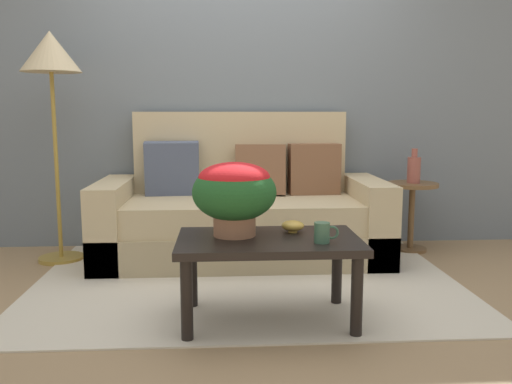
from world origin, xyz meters
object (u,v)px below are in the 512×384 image
object	(u,v)px
snack_bowl	(293,226)
table_vase	(414,169)
coffee_mug	(323,233)
potted_plant	(234,191)
couch	(242,214)
coffee_table	(269,250)
floor_lamp	(51,67)
side_table	(412,204)

from	to	relation	value
snack_bowl	table_vase	world-z (taller)	table_vase
coffee_mug	table_vase	size ratio (longest dim) A/B	0.46
potted_plant	couch	bearing A→B (deg)	85.97
coffee_table	snack_bowl	size ratio (longest dim) A/B	7.68
floor_lamp	potted_plant	world-z (taller)	floor_lamp
coffee_table	coffee_mug	size ratio (longest dim) A/B	7.57
side_table	floor_lamp	size ratio (longest dim) A/B	0.33
coffee_table	side_table	bearing A→B (deg)	47.95
floor_lamp	coffee_mug	xyz separation A→B (m)	(1.69, -1.39, -0.91)
couch	floor_lamp	distance (m)	1.72
coffee_table	coffee_mug	bearing A→B (deg)	-25.19
side_table	snack_bowl	world-z (taller)	side_table
coffee_mug	side_table	bearing A→B (deg)	56.63
side_table	potted_plant	xyz separation A→B (m)	(-1.42, -1.32, 0.31)
coffee_table	table_vase	bearing A→B (deg)	47.69
potted_plant	coffee_mug	bearing A→B (deg)	-23.32
side_table	table_vase	xyz separation A→B (m)	(0.00, -0.01, 0.28)
coffee_table	table_vase	world-z (taller)	table_vase
coffee_table	snack_bowl	xyz separation A→B (m)	(0.14, 0.12, 0.10)
couch	potted_plant	distance (m)	1.27
coffee_mug	snack_bowl	bearing A→B (deg)	115.98
couch	snack_bowl	bearing A→B (deg)	-78.87
table_vase	side_table	bearing A→B (deg)	91.07
snack_bowl	table_vase	size ratio (longest dim) A/B	0.46
floor_lamp	coffee_mug	distance (m)	2.37
floor_lamp	coffee_mug	bearing A→B (deg)	-39.35
side_table	coffee_mug	xyz separation A→B (m)	(-0.99, -1.50, 0.12)
couch	potted_plant	bearing A→B (deg)	-94.03
floor_lamp	snack_bowl	size ratio (longest dim) A/B	13.55
couch	table_vase	size ratio (longest dim) A/B	7.83
coffee_mug	table_vase	bearing A→B (deg)	56.41
couch	coffee_mug	size ratio (longest dim) A/B	16.95
couch	side_table	xyz separation A→B (m)	(1.34, 0.10, 0.04)
couch	coffee_mug	bearing A→B (deg)	-76.15
coffee_table	floor_lamp	distance (m)	2.17
snack_bowl	coffee_mug	bearing A→B (deg)	-64.02
coffee_table	potted_plant	distance (m)	0.35
potted_plant	side_table	bearing A→B (deg)	42.85
couch	snack_bowl	distance (m)	1.19
couch	side_table	size ratio (longest dim) A/B	3.86
coffee_table	table_vase	size ratio (longest dim) A/B	3.50
side_table	floor_lamp	xyz separation A→B (m)	(-2.68, -0.12, 1.03)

